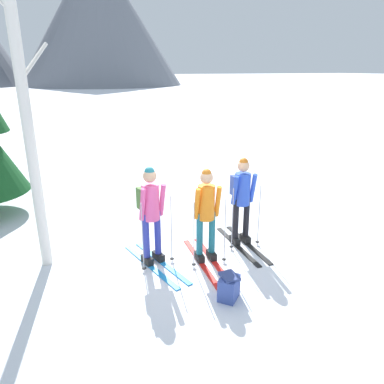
{
  "coord_description": "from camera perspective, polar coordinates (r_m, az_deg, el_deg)",
  "views": [
    {
      "loc": [
        -2.19,
        -5.07,
        3.13
      ],
      "look_at": [
        0.21,
        0.53,
        1.05
      ],
      "focal_mm": 33.92,
      "sensor_mm": 36.0,
      "label": 1
    }
  ],
  "objects": [
    {
      "name": "backpack_on_snow_front",
      "position": [
        5.35,
        5.82,
        -14.64
      ],
      "size": [
        0.4,
        0.39,
        0.38
      ],
      "color": "#384C99",
      "rests_on": "ground"
    },
    {
      "name": "skier_in_pink",
      "position": [
        5.93,
        -6.52,
        -2.96
      ],
      "size": [
        0.68,
        1.72,
        1.68
      ],
      "color": "#1E84D1",
      "rests_on": "ground"
    },
    {
      "name": "mountain_ridge_distant",
      "position": [
        79.91,
        -27.31,
        24.77
      ],
      "size": [
        59.45,
        37.28,
        29.37
      ],
      "color": "slate",
      "rests_on": "ground"
    },
    {
      "name": "skier_in_orange",
      "position": [
        5.98,
        2.26,
        -3.36
      ],
      "size": [
        0.61,
        1.79,
        1.63
      ],
      "color": "red",
      "rests_on": "ground"
    },
    {
      "name": "birch_tree_tall",
      "position": [
        6.0,
        -24.66,
        11.14
      ],
      "size": [
        0.92,
        0.79,
        4.89
      ],
      "color": "silver",
      "rests_on": "ground"
    },
    {
      "name": "ground_plane",
      "position": [
        6.35,
        0.14,
        -10.71
      ],
      "size": [
        400.0,
        400.0,
        0.0
      ],
      "primitive_type": "plane",
      "color": "white"
    },
    {
      "name": "skier_in_blue",
      "position": [
        6.63,
        7.82,
        -0.78
      ],
      "size": [
        0.61,
        1.66,
        1.65
      ],
      "color": "black",
      "rests_on": "ground"
    }
  ]
}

